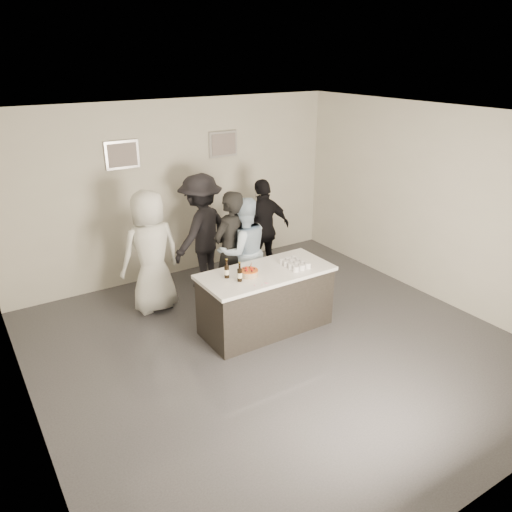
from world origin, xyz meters
The scene contains 19 objects.
floor centered at (0.00, 0.00, 0.00)m, with size 6.00×6.00×0.00m, color #3D3D42.
ceiling centered at (0.00, 0.00, 3.00)m, with size 6.00×6.00×0.00m, color white.
wall_back centered at (0.00, 3.00, 1.50)m, with size 6.00×0.04×3.00m, color beige.
wall_front centered at (0.00, -3.00, 1.50)m, with size 6.00×0.04×3.00m, color beige.
wall_left centered at (-3.00, 0.00, 1.50)m, with size 0.04×6.00×3.00m, color beige.
wall_right centered at (3.00, 0.00, 1.50)m, with size 0.04×6.00×3.00m, color beige.
picture_left centered at (-0.90, 2.97, 2.20)m, with size 0.54×0.04×0.44m, color #B2B2B7.
picture_right centered at (0.90, 2.97, 2.20)m, with size 0.54×0.04×0.44m, color #B2B2B7.
bar_counter centered at (0.15, 0.48, 0.45)m, with size 1.86×0.86×0.90m, color white.
cake centered at (-0.13, 0.47, 0.94)m, with size 0.25×0.25×0.08m, color orange.
beer_bottle_a centered at (-0.41, 0.58, 1.03)m, with size 0.07×0.07×0.26m, color black.
beer_bottle_b centered at (-0.32, 0.40, 1.03)m, with size 0.07×0.07×0.26m, color black.
tumbler_cluster centered at (0.59, 0.41, 0.94)m, with size 0.30×0.40×0.08m, color gold.
candles centered at (-0.16, 0.15, 0.90)m, with size 0.24×0.08×0.01m, color pink.
person_main_black centered at (0.12, 1.41, 0.91)m, with size 0.66×0.44×1.82m, color black.
person_main_blue centered at (0.32, 1.36, 0.85)m, with size 0.83×0.65×1.71m, color silver.
person_guest_left centered at (-0.96, 1.90, 0.94)m, with size 0.92×0.60×1.87m, color silver.
person_guest_right centered at (1.11, 2.00, 0.88)m, with size 1.03×0.43×1.75m, color black.
person_guest_back centered at (0.07, 2.26, 0.96)m, with size 1.24×0.71×1.91m, color black.
Camera 1 is at (-3.33, -4.71, 3.70)m, focal length 35.00 mm.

